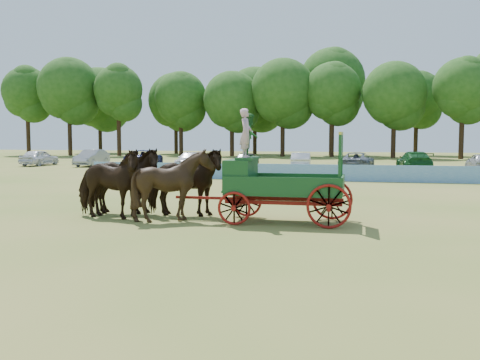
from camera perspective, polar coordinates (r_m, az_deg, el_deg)
name	(u,v)px	position (r m, az deg, el deg)	size (l,w,h in m)	color
ground	(221,226)	(17.02, -2.07, -4.98)	(160.00, 160.00, 0.00)	olive
horse_lead_left	(108,184)	(19.03, -13.94, -0.37)	(1.32, 2.89, 2.44)	black
horse_lead_right	(122,181)	(20.01, -12.52, -0.10)	(1.32, 2.89, 2.44)	black
horse_wheel_left	(173,185)	(18.08, -7.13, -0.52)	(1.98, 2.22, 2.45)	black
horse_wheel_right	(184,182)	(19.11, -6.00, -0.23)	(1.32, 2.89, 2.44)	black
farm_dray	(263,174)	(17.82, 2.50, 0.68)	(6.00, 2.00, 3.75)	maroon
sponsor_banner	(277,172)	(34.70, 4.00, 0.86)	(26.00, 0.08, 1.05)	#206AB2
parked_cars	(299,160)	(46.54, 6.28, 2.11)	(51.23, 7.51, 1.59)	silver
treeline	(294,91)	(77.00, 5.75, 9.38)	(87.97, 21.24, 15.61)	#382314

